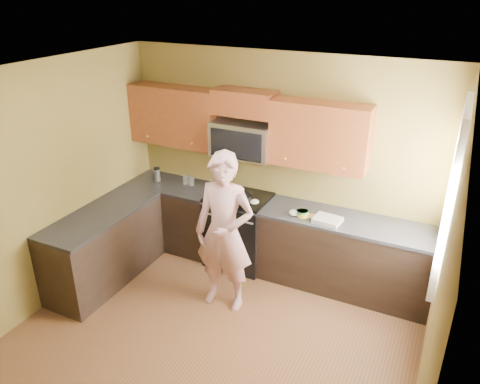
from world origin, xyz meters
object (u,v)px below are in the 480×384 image
Objects in this scene: butter_tub at (302,217)px; travel_mug at (158,181)px; microwave at (243,155)px; woman at (224,233)px; stove at (239,229)px; frying_pan at (240,200)px.

travel_mug is (-2.13, 0.15, -0.00)m from butter_tub.
microwave is at bearing 164.13° from butter_tub.
woman is (0.24, -0.98, -0.53)m from microwave.
woman is at bearing -74.03° from stove.
travel_mug is at bearing 145.26° from woman.
microwave reaches higher than travel_mug.
frying_pan is at bearing -53.18° from stove.
microwave is 1.36m from travel_mug.
microwave is 5.51× the size of butter_tub.
woman is 3.87× the size of frying_pan.
butter_tub is 0.73× the size of travel_mug.
woman reaches higher than frying_pan.
frying_pan is (0.07, -0.22, -0.50)m from microwave.
stove is 1.25× the size of microwave.
stove is at bearing 101.63° from woman.
microwave is 4.03× the size of travel_mug.
microwave reaches higher than frying_pan.
butter_tub reaches higher than stove.
woman reaches higher than travel_mug.
woman is at bearing -30.40° from travel_mug.
stove is at bearing 122.63° from frying_pan.
microwave is (0.00, 0.12, 0.97)m from stove.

